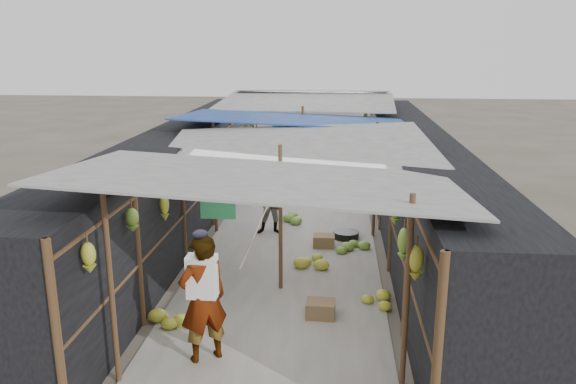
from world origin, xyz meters
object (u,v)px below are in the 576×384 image
(shopper_blue, at_px, (272,203))
(vendor_elderly, at_px, (203,299))
(vendor_seated, at_px, (362,175))
(black_basin, at_px, (346,235))
(crate_near, at_px, (321,309))

(shopper_blue, bearing_deg, vendor_elderly, -95.78)
(vendor_elderly, relative_size, vendor_seated, 1.85)
(vendor_elderly, bearing_deg, black_basin, -144.51)
(crate_near, xyz_separation_m, vendor_seated, (0.96, 8.01, 0.35))
(vendor_elderly, xyz_separation_m, shopper_blue, (0.32, 5.34, -0.17))
(black_basin, bearing_deg, shopper_blue, 173.72)
(crate_near, relative_size, vendor_elderly, 0.25)
(vendor_elderly, distance_m, vendor_seated, 9.72)
(black_basin, distance_m, vendor_seated, 4.27)
(crate_near, relative_size, vendor_seated, 0.47)
(vendor_elderly, height_order, shopper_blue, vendor_elderly)
(vendor_seated, bearing_deg, shopper_blue, -32.30)
(vendor_elderly, xyz_separation_m, vendor_seated, (2.51, 9.38, -0.42))
(black_basin, relative_size, vendor_seated, 0.59)
(vendor_elderly, bearing_deg, shopper_blue, -126.80)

